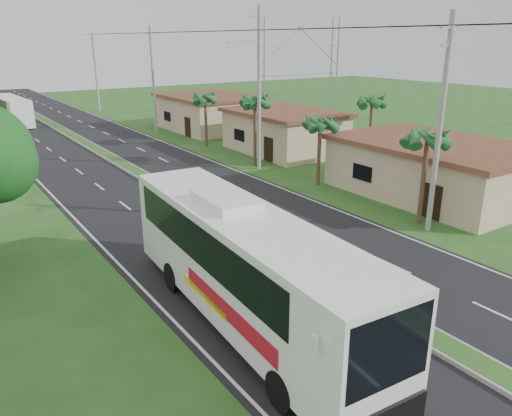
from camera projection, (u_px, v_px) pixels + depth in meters
ground at (335, 286)px, 20.61m from camera, size 180.00×180.00×0.00m
road_asphalt at (147, 179)px, 36.29m from camera, size 14.00×160.00×0.02m
median_strip at (147, 178)px, 36.26m from camera, size 1.20×160.00×0.18m
lane_edge_left at (51, 194)px, 32.74m from camera, size 0.12×160.00×0.01m
lane_edge_right at (226, 167)px, 39.85m from camera, size 0.12×160.00×0.01m
shop_near at (434, 168)px, 32.17m from camera, size 8.60×12.60×3.52m
shop_mid at (284, 131)px, 44.69m from camera, size 7.60×10.60×3.67m
shop_far at (209, 112)px, 55.65m from camera, size 8.60×11.60×3.82m
palm_verge_a at (428, 138)px, 26.21m from camera, size 2.40×2.40×5.45m
palm_verge_b at (320, 122)px, 33.61m from camera, size 2.40×2.40×5.05m
palm_verge_c at (255, 101)px, 38.53m from camera, size 2.40×2.40×5.85m
palm_verge_d at (205, 98)px, 46.04m from camera, size 2.40×2.40×5.25m
palm_behind_shop at (372, 101)px, 40.07m from camera, size 2.40×2.40×5.65m
utility_pole_a at (440, 124)px, 24.86m from camera, size 1.60×0.28×11.00m
utility_pole_b at (259, 87)px, 37.21m from camera, size 3.20×0.28×12.00m
utility_pole_c at (153, 79)px, 53.10m from camera, size 1.60×0.28×11.00m
utility_pole_d at (96, 72)px, 68.87m from camera, size 1.60×0.28×10.50m
billboard_lattice at (300, 67)px, 53.62m from camera, size 10.18×1.18×12.07m
coach_bus_main at (244, 260)px, 17.23m from camera, size 3.69×13.85×4.43m
coach_bus_far at (11, 109)px, 59.22m from camera, size 2.94×11.00×3.17m
motorcyclist at (261, 239)px, 23.31m from camera, size 2.01×0.93×2.28m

